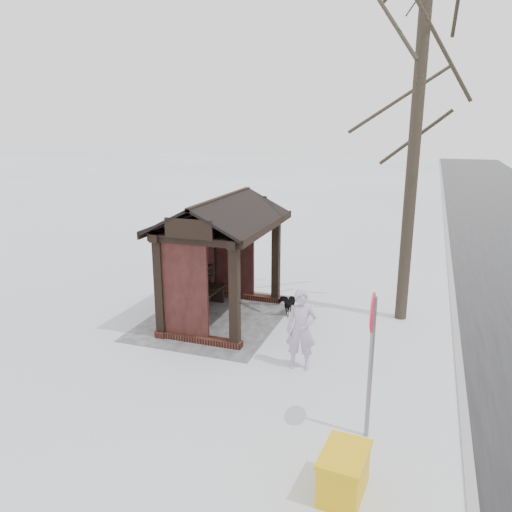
{
  "coord_description": "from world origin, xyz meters",
  "views": [
    {
      "loc": [
        10.79,
        4.62,
        4.81
      ],
      "look_at": [
        -0.17,
        0.8,
        1.66
      ],
      "focal_mm": 35.0,
      "sensor_mm": 36.0,
      "label": 1
    }
  ],
  "objects": [
    {
      "name": "road_sign",
      "position": [
        3.74,
        3.99,
        1.71
      ],
      "size": [
        0.61,
        0.1,
        2.38
      ],
      "rotation": [
        0.0,
        0.0,
        0.04
      ],
      "color": "slate",
      "rests_on": "ground"
    },
    {
      "name": "ground",
      "position": [
        0.0,
        0.0,
        0.0
      ],
      "size": [
        120.0,
        120.0,
        0.0
      ],
      "primitive_type": "plane",
      "color": "silver",
      "rests_on": "ground"
    },
    {
      "name": "bus_shelter",
      "position": [
        0.0,
        -0.16,
        2.17
      ],
      "size": [
        3.6,
        2.4,
        3.09
      ],
      "color": "#3C1C15",
      "rests_on": "ground"
    },
    {
      "name": "trampled_patch",
      "position": [
        0.0,
        -0.2,
        0.01
      ],
      "size": [
        4.2,
        3.2,
        0.02
      ],
      "primitive_type": "cube",
      "color": "gray",
      "rests_on": "ground"
    },
    {
      "name": "kerb",
      "position": [
        0.0,
        5.5,
        0.01
      ],
      "size": [
        120.0,
        0.15,
        0.06
      ],
      "primitive_type": "cube",
      "color": "gray",
      "rests_on": "ground"
    },
    {
      "name": "tree_near",
      "position": [
        -1.5,
        4.2,
        6.16
      ],
      "size": [
        3.42,
        3.42,
        9.03
      ],
      "color": "black",
      "rests_on": "ground"
    },
    {
      "name": "dog",
      "position": [
        -0.82,
        1.43,
        0.29
      ],
      "size": [
        0.69,
        0.34,
        0.58
      ],
      "primitive_type": "imported",
      "rotation": [
        0.0,
        0.0,
        1.53
      ],
      "color": "black",
      "rests_on": "ground"
    },
    {
      "name": "pedestrian",
      "position": [
        1.89,
        2.46,
        0.82
      ],
      "size": [
        0.48,
        0.65,
        1.64
      ],
      "primitive_type": "imported",
      "rotation": [
        0.0,
        0.0,
        1.73
      ],
      "color": "#AB9CB7",
      "rests_on": "ground"
    },
    {
      "name": "grit_bin",
      "position": [
        5.14,
        3.87,
        0.33
      ],
      "size": [
        0.88,
        0.64,
        0.64
      ],
      "rotation": [
        0.0,
        0.0,
        -0.09
      ],
      "color": "#E0A80D",
      "rests_on": "ground"
    }
  ]
}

